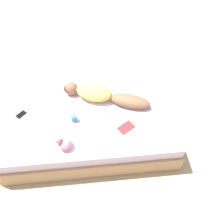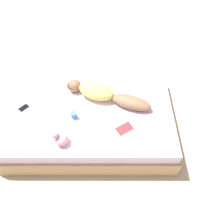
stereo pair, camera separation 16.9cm
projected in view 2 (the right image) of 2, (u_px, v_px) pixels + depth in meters
name	position (u px, v px, depth m)	size (l,w,h in m)	color
ground_plane	(92.00, 122.00, 3.37)	(12.00, 12.00, 0.00)	#B7A88E
bed	(91.00, 113.00, 3.19)	(1.72, 2.29, 0.47)	tan
person	(103.00, 93.00, 2.97)	(0.61, 1.21, 0.22)	brown
open_magazine	(129.00, 135.00, 2.67)	(0.52, 0.48, 0.01)	silver
coffee_mug	(74.00, 115.00, 2.80)	(0.11, 0.08, 0.09)	teal
cell_phone	(24.00, 108.00, 2.93)	(0.15, 0.15, 0.01)	black
plush_toy	(61.00, 139.00, 2.54)	(0.17, 0.18, 0.22)	#DB9EB2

